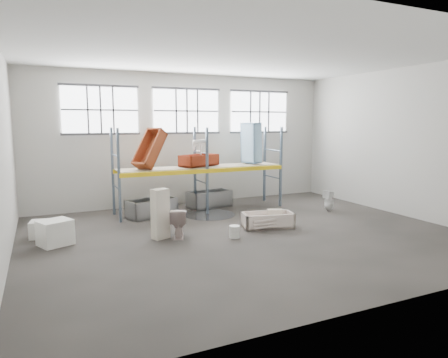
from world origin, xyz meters
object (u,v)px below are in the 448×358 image
bathtub_beige (268,220)px  blue_tub_upright (251,143)px  toilet_white (329,201)px  carton_near (55,233)px  cistern_tall (160,214)px  toilet_beige (178,222)px  steel_tub_left (152,208)px  rust_tub_flat (199,160)px  bucket (234,232)px  steel_tub_right (209,199)px

bathtub_beige → blue_tub_upright: size_ratio=1.00×
bathtub_beige → toilet_white: toilet_white is taller
toilet_white → carton_near: bearing=-96.8°
cistern_tall → carton_near: cistern_tall is taller
toilet_beige → blue_tub_upright: blue_tub_upright is taller
bathtub_beige → steel_tub_left: bearing=147.9°
carton_near → toilet_beige: bearing=-11.6°
bathtub_beige → rust_tub_flat: rust_tub_flat is taller
bathtub_beige → bucket: size_ratio=4.49×
steel_tub_left → bucket: size_ratio=4.85×
toilet_white → rust_tub_flat: 4.90m
bucket → carton_near: 4.73m
cistern_tall → rust_tub_flat: rust_tub_flat is taller
carton_near → toilet_white: bearing=1.6°
cistern_tall → steel_tub_right: (2.84, 3.35, -0.39)m
steel_tub_right → bucket: (-0.97, -4.13, -0.13)m
rust_tub_flat → carton_near: bearing=-154.4°
toilet_beige → cistern_tall: bearing=12.2°
bathtub_beige → toilet_beige: 2.81m
toilet_beige → steel_tub_right: bearing=-104.7°
rust_tub_flat → carton_near: (-4.93, -2.37, -1.49)m
blue_tub_upright → toilet_beige: bearing=-142.1°
toilet_white → steel_tub_left: (-6.02, 1.82, -0.08)m
steel_tub_right → bucket: 4.25m
steel_tub_left → bucket: steel_tub_left is taller
toilet_beige → blue_tub_upright: size_ratio=0.54×
rust_tub_flat → cistern_tall: bearing=-127.7°
bathtub_beige → steel_tub_left: size_ratio=0.93×
carton_near → blue_tub_upright: bearing=18.9°
toilet_white → steel_tub_right: 4.41m
bathtub_beige → rust_tub_flat: (-1.01, 3.15, 1.60)m
toilet_beige → steel_tub_right: (2.35, 3.42, -0.11)m
toilet_beige → toilet_white: bearing=-151.6°
cistern_tall → blue_tub_upright: 5.62m
bathtub_beige → toilet_beige: size_ratio=1.85×
steel_tub_right → carton_near: carton_near is taller
steel_tub_right → blue_tub_upright: blue_tub_upright is taller
steel_tub_right → rust_tub_flat: rust_tub_flat is taller
rust_tub_flat → bucket: rust_tub_flat is taller
steel_tub_right → carton_near: 6.15m
toilet_white → carton_near: (-9.12, -0.25, -0.06)m
bucket → steel_tub_left: bearing=112.6°
bathtub_beige → steel_tub_right: bearing=110.3°
cistern_tall → steel_tub_left: bearing=59.9°
cistern_tall → toilet_white: (6.46, 0.84, -0.31)m
blue_tub_upright → bucket: 5.08m
steel_tub_right → rust_tub_flat: (-0.56, -0.40, 1.52)m
steel_tub_left → steel_tub_right: steel_tub_left is taller
bathtub_beige → cistern_tall: 3.33m
toilet_beige → steel_tub_left: bearing=-69.2°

